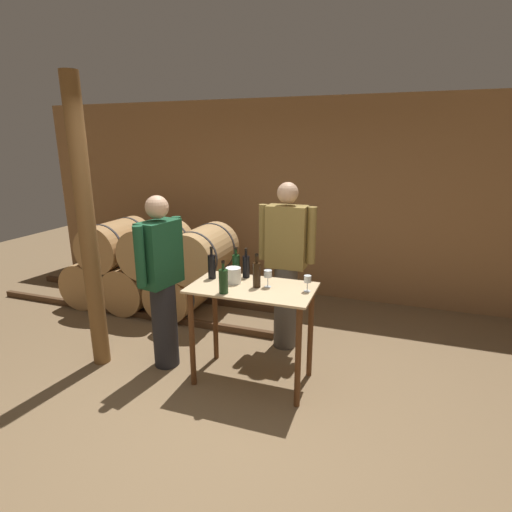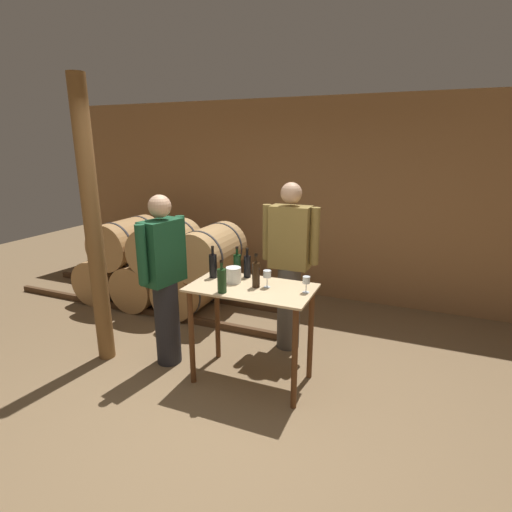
{
  "view_description": "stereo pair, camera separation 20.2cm",
  "coord_description": "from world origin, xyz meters",
  "px_view_note": "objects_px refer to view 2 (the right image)",
  "views": [
    {
      "loc": [
        1.17,
        -2.46,
        2.11
      ],
      "look_at": [
        0.07,
        0.71,
        1.17
      ],
      "focal_mm": 28.0,
      "sensor_mm": 36.0,
      "label": 1
    },
    {
      "loc": [
        1.36,
        -2.39,
        2.11
      ],
      "look_at": [
        0.07,
        0.71,
        1.17
      ],
      "focal_mm": 28.0,
      "sensor_mm": 36.0,
      "label": 2
    }
  ],
  "objects_px": {
    "wine_bottle_left": "(237,265)",
    "wine_glass_near_left": "(267,275)",
    "wine_bottle_far_left": "(213,265)",
    "ice_bucket": "(234,275)",
    "wine_bottle_right": "(247,266)",
    "wooden_post": "(93,228)",
    "person_host": "(290,264)",
    "person_visitor_with_scarf": "(164,278)",
    "wine_bottle_far_right": "(256,274)",
    "wine_glass_near_center": "(306,281)",
    "wine_bottle_center": "(222,280)"
  },
  "relations": [
    {
      "from": "person_visitor_with_scarf",
      "to": "wine_bottle_far_right",
      "type": "bearing_deg",
      "value": 1.61
    },
    {
      "from": "wine_bottle_left",
      "to": "person_visitor_with_scarf",
      "type": "relative_size",
      "value": 0.17
    },
    {
      "from": "person_host",
      "to": "wine_bottle_center",
      "type": "bearing_deg",
      "value": -106.5
    },
    {
      "from": "wine_bottle_center",
      "to": "person_visitor_with_scarf",
      "type": "bearing_deg",
      "value": 164.62
    },
    {
      "from": "wooden_post",
      "to": "wine_bottle_left",
      "type": "relative_size",
      "value": 9.27
    },
    {
      "from": "wine_bottle_right",
      "to": "person_visitor_with_scarf",
      "type": "bearing_deg",
      "value": -162.21
    },
    {
      "from": "wine_bottle_left",
      "to": "person_visitor_with_scarf",
      "type": "distance_m",
      "value": 0.71
    },
    {
      "from": "wine_bottle_far_left",
      "to": "person_host",
      "type": "xyz_separation_m",
      "value": [
        0.53,
        0.64,
        -0.1
      ]
    },
    {
      "from": "wine_bottle_center",
      "to": "wine_bottle_left",
      "type": "bearing_deg",
      "value": 97.34
    },
    {
      "from": "wine_bottle_far_left",
      "to": "wine_bottle_left",
      "type": "distance_m",
      "value": 0.22
    },
    {
      "from": "wine_bottle_center",
      "to": "wine_bottle_right",
      "type": "bearing_deg",
      "value": 85.46
    },
    {
      "from": "wooden_post",
      "to": "person_host",
      "type": "relative_size",
      "value": 1.54
    },
    {
      "from": "wine_bottle_far_left",
      "to": "person_host",
      "type": "height_order",
      "value": "person_host"
    },
    {
      "from": "wine_bottle_right",
      "to": "wine_glass_near_left",
      "type": "height_order",
      "value": "wine_bottle_right"
    },
    {
      "from": "wine_bottle_right",
      "to": "ice_bucket",
      "type": "xyz_separation_m",
      "value": [
        -0.05,
        -0.18,
        -0.04
      ]
    },
    {
      "from": "wooden_post",
      "to": "person_visitor_with_scarf",
      "type": "bearing_deg",
      "value": 14.73
    },
    {
      "from": "wooden_post",
      "to": "wine_bottle_left",
      "type": "bearing_deg",
      "value": 16.18
    },
    {
      "from": "wine_bottle_far_left",
      "to": "wine_bottle_far_right",
      "type": "relative_size",
      "value": 1.01
    },
    {
      "from": "wine_bottle_center",
      "to": "wine_bottle_far_left",
      "type": "bearing_deg",
      "value": 129.13
    },
    {
      "from": "wine_bottle_left",
      "to": "wine_glass_near_left",
      "type": "height_order",
      "value": "wine_bottle_left"
    },
    {
      "from": "wine_bottle_far_left",
      "to": "person_host",
      "type": "relative_size",
      "value": 0.17
    },
    {
      "from": "wine_bottle_center",
      "to": "wine_glass_near_left",
      "type": "xyz_separation_m",
      "value": [
        0.3,
        0.26,
        0.01
      ]
    },
    {
      "from": "wine_bottle_center",
      "to": "wine_glass_near_center",
      "type": "xyz_separation_m",
      "value": [
        0.65,
        0.27,
        -0.01
      ]
    },
    {
      "from": "wine_bottle_far_left",
      "to": "wine_glass_near_left",
      "type": "bearing_deg",
      "value": -5.33
    },
    {
      "from": "wine_bottle_left",
      "to": "wine_glass_near_left",
      "type": "xyz_separation_m",
      "value": [
        0.36,
        -0.15,
        -0.0
      ]
    },
    {
      "from": "wine_bottle_center",
      "to": "person_host",
      "type": "relative_size",
      "value": 0.16
    },
    {
      "from": "wine_bottle_left",
      "to": "wine_glass_near_left",
      "type": "distance_m",
      "value": 0.39
    },
    {
      "from": "ice_bucket",
      "to": "person_visitor_with_scarf",
      "type": "height_order",
      "value": "person_visitor_with_scarf"
    },
    {
      "from": "wooden_post",
      "to": "wine_bottle_far_left",
      "type": "bearing_deg",
      "value": 14.14
    },
    {
      "from": "person_visitor_with_scarf",
      "to": "wooden_post",
      "type": "bearing_deg",
      "value": -165.27
    },
    {
      "from": "wine_bottle_far_right",
      "to": "wine_glass_near_left",
      "type": "height_order",
      "value": "wine_bottle_far_right"
    },
    {
      "from": "wine_bottle_far_left",
      "to": "wine_bottle_center",
      "type": "relative_size",
      "value": 1.08
    },
    {
      "from": "wine_bottle_left",
      "to": "ice_bucket",
      "type": "bearing_deg",
      "value": -77.09
    },
    {
      "from": "wine_bottle_left",
      "to": "ice_bucket",
      "type": "xyz_separation_m",
      "value": [
        0.03,
        -0.15,
        -0.05
      ]
    },
    {
      "from": "wine_bottle_far_left",
      "to": "wine_bottle_left",
      "type": "xyz_separation_m",
      "value": [
        0.2,
        0.1,
        -0.0
      ]
    },
    {
      "from": "wine_glass_near_left",
      "to": "person_visitor_with_scarf",
      "type": "bearing_deg",
      "value": -176.69
    },
    {
      "from": "wine_bottle_left",
      "to": "ice_bucket",
      "type": "height_order",
      "value": "wine_bottle_left"
    },
    {
      "from": "wine_bottle_far_left",
      "to": "ice_bucket",
      "type": "relative_size",
      "value": 2.16
    },
    {
      "from": "person_visitor_with_scarf",
      "to": "person_host",
      "type": "bearing_deg",
      "value": 36.97
    },
    {
      "from": "ice_bucket",
      "to": "person_host",
      "type": "height_order",
      "value": "person_host"
    },
    {
      "from": "wine_bottle_far_left",
      "to": "wine_bottle_far_right",
      "type": "height_order",
      "value": "wine_bottle_far_left"
    },
    {
      "from": "wine_bottle_far_right",
      "to": "wine_glass_near_left",
      "type": "bearing_deg",
      "value": 20.13
    },
    {
      "from": "wine_bottle_far_left",
      "to": "ice_bucket",
      "type": "bearing_deg",
      "value": -12.06
    },
    {
      "from": "ice_bucket",
      "to": "wine_bottle_far_right",
      "type": "bearing_deg",
      "value": -8.58
    },
    {
      "from": "wine_glass_near_center",
      "to": "wine_glass_near_left",
      "type": "bearing_deg",
      "value": -178.59
    },
    {
      "from": "person_host",
      "to": "wooden_post",
      "type": "bearing_deg",
      "value": -150.73
    },
    {
      "from": "wine_glass_near_left",
      "to": "ice_bucket",
      "type": "bearing_deg",
      "value": 179.64
    },
    {
      "from": "wine_bottle_far_right",
      "to": "wine_glass_near_center",
      "type": "bearing_deg",
      "value": 5.44
    },
    {
      "from": "wine_glass_near_left",
      "to": "ice_bucket",
      "type": "xyz_separation_m",
      "value": [
        -0.32,
        0.0,
        -0.05
      ]
    },
    {
      "from": "wooden_post",
      "to": "wine_glass_near_center",
      "type": "distance_m",
      "value": 2.05
    }
  ]
}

